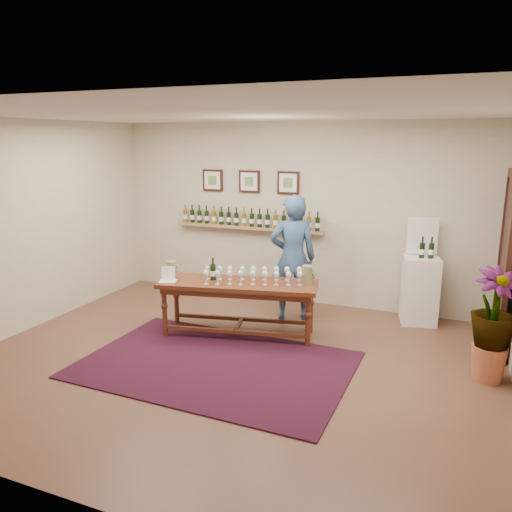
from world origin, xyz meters
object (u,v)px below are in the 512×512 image
at_px(tasting_table, 238,290).
at_px(display_pedestal, 420,290).
at_px(potted_plant, 492,325).
at_px(person, 293,258).

relative_size(tasting_table, display_pedestal, 2.27).
xyz_separation_m(tasting_table, potted_plant, (3.01, -0.15, 0.00)).
bearing_deg(potted_plant, person, 158.51).
bearing_deg(potted_plant, display_pedestal, 118.71).
height_order(potted_plant, person, person).
relative_size(display_pedestal, person, 0.53).
relative_size(tasting_table, potted_plant, 2.01).
height_order(display_pedestal, potted_plant, potted_plant).
relative_size(display_pedestal, potted_plant, 0.89).
distance_m(tasting_table, person, 1.01).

